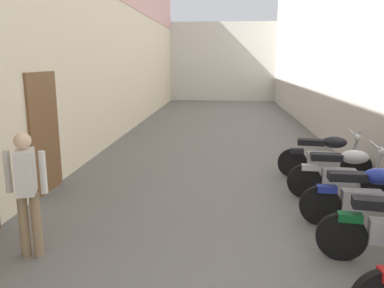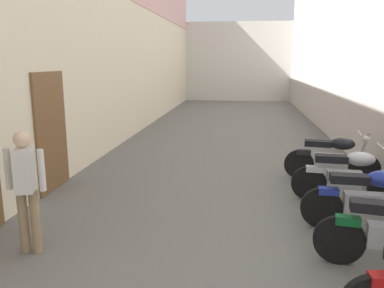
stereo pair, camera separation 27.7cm
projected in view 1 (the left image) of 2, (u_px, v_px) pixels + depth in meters
The scene contains 8 objects.
ground_plane at pixel (218, 159), 9.61m from camera, with size 40.91×40.91×0.00m, color #66635E.
building_left at pixel (103, 10), 10.97m from camera, with size 0.45×24.91×7.54m.
building_right at pixel (343, 21), 10.56m from camera, with size 0.45×24.91×6.89m.
building_far_end at pixel (223, 62), 24.17m from camera, with size 9.28×2.00×4.66m, color beige.
motorcycle_sixth at pixel (366, 194), 5.59m from camera, with size 1.85×0.58×1.04m.
motorcycle_seventh at pixel (343, 172), 6.70m from camera, with size 1.85×0.58×1.04m.
motorcycle_eighth at pixel (325, 155), 7.91m from camera, with size 1.84×0.58×1.04m.
pedestrian_further_down at pixel (27, 186), 4.66m from camera, with size 0.52×0.39×1.57m.
Camera 1 is at (0.13, 1.12, 2.39)m, focal length 36.23 mm.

